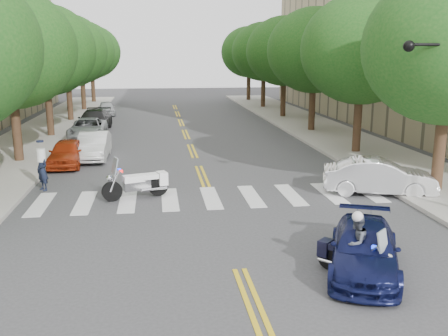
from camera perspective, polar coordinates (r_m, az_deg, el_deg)
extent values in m
plane|color=#38383A|center=(12.84, 1.77, -11.52)|extent=(140.00, 140.00, 0.00)
cube|color=#9E9991|center=(34.76, -20.26, 3.42)|extent=(5.00, 60.00, 0.15)
cube|color=#9E9991|center=(35.82, 10.99, 4.24)|extent=(5.00, 60.00, 0.15)
cylinder|color=#382316|center=(26.68, -22.62, 4.04)|extent=(0.44, 0.44, 3.32)
ellipsoid|color=#164C15|center=(26.43, -23.36, 12.42)|extent=(6.40, 6.40, 5.76)
cylinder|color=#382316|center=(34.41, -19.32, 6.07)|extent=(0.44, 0.44, 3.32)
ellipsoid|color=#164C15|center=(34.22, -19.81, 12.57)|extent=(6.40, 6.40, 5.76)
cylinder|color=#382316|center=(42.24, -17.23, 7.35)|extent=(0.44, 0.44, 3.32)
ellipsoid|color=#164C15|center=(42.09, -17.59, 12.64)|extent=(6.40, 6.40, 5.76)
cylinder|color=#382316|center=(50.13, -15.79, 8.22)|extent=(0.44, 0.44, 3.32)
ellipsoid|color=#164C15|center=(50.00, -16.06, 12.68)|extent=(6.40, 6.40, 5.76)
cylinder|color=#382316|center=(58.05, -14.73, 8.85)|extent=(0.44, 0.44, 3.32)
ellipsoid|color=#164C15|center=(57.93, -14.96, 12.70)|extent=(6.40, 6.40, 5.76)
cylinder|color=#382316|center=(20.90, 23.39, 1.77)|extent=(0.44, 0.44, 3.32)
cylinder|color=#382316|center=(27.95, 14.99, 4.95)|extent=(0.44, 0.44, 3.32)
ellipsoid|color=#164C15|center=(27.71, 15.47, 12.96)|extent=(6.40, 6.40, 5.76)
cylinder|color=#382316|center=(35.41, 10.02, 6.77)|extent=(0.44, 0.44, 3.32)
ellipsoid|color=#164C15|center=(35.22, 10.27, 13.09)|extent=(6.40, 6.40, 5.76)
cylinder|color=#382316|center=(43.06, 6.77, 7.93)|extent=(0.44, 0.44, 3.32)
ellipsoid|color=#164C15|center=(42.91, 6.91, 13.12)|extent=(6.40, 6.40, 5.76)
cylinder|color=#382316|center=(50.82, 4.50, 8.72)|extent=(0.44, 0.44, 3.32)
ellipsoid|color=#164C15|center=(50.69, 4.58, 13.12)|extent=(6.40, 6.40, 5.76)
cylinder|color=#382316|center=(58.64, 2.82, 9.29)|extent=(0.44, 0.44, 3.32)
ellipsoid|color=#164C15|center=(58.53, 2.87, 13.10)|extent=(6.40, 6.40, 5.76)
cylinder|color=black|center=(17.51, 23.65, 12.80)|extent=(2.40, 0.10, 0.10)
sphere|color=black|center=(16.97, 20.37, 12.93)|extent=(0.36, 0.36, 0.36)
cylinder|color=black|center=(12.51, 17.94, -11.34)|extent=(0.51, 0.53, 0.61)
cylinder|color=black|center=(13.03, 11.99, -9.97)|extent=(0.53, 0.56, 0.61)
cube|color=silver|center=(12.73, 14.74, -10.20)|extent=(0.76, 0.79, 0.29)
cube|color=black|center=(12.61, 15.17, -9.35)|extent=(0.66, 0.68, 0.20)
cube|color=black|center=(12.79, 13.14, -8.82)|extent=(0.60, 0.61, 0.14)
cube|color=black|center=(13.00, 11.51, -8.89)|extent=(0.47, 0.47, 0.40)
cube|color=#8C99A5|center=(12.26, 17.68, -7.93)|extent=(0.42, 0.41, 0.49)
cube|color=red|center=(12.46, 17.16, -8.34)|extent=(0.13, 0.13, 0.07)
cube|color=#0C26E5|center=(12.27, 16.77, -8.65)|extent=(0.13, 0.13, 0.07)
imported|color=#474C56|center=(12.56, 14.86, -8.25)|extent=(0.87, 0.86, 1.41)
sphere|color=silver|center=(12.34, 15.03, -5.40)|extent=(0.27, 0.27, 0.27)
cylinder|color=black|center=(18.82, -12.67, -2.63)|extent=(0.76, 0.38, 0.75)
cylinder|color=black|center=(19.27, -7.54, -2.05)|extent=(0.78, 0.42, 0.75)
cube|color=silver|center=(19.01, -9.93, -1.96)|extent=(1.06, 0.65, 0.35)
cube|color=white|center=(18.91, -10.28, -1.19)|extent=(0.86, 0.62, 0.24)
cube|color=white|center=(19.07, -8.52, -0.93)|extent=(0.72, 0.61, 0.18)
cube|color=white|center=(19.25, -7.09, -1.17)|extent=(0.47, 0.57, 0.50)
cube|color=#8C99A5|center=(18.62, -12.38, 0.25)|extent=(0.33, 0.58, 0.61)
cube|color=red|center=(18.58, -11.69, -0.37)|extent=(0.14, 0.14, 0.09)
cube|color=#0C26E5|center=(18.83, -11.89, -0.21)|extent=(0.14, 0.14, 0.09)
imported|color=black|center=(21.02, -20.05, -0.26)|extent=(0.68, 0.70, 1.62)
imported|color=white|center=(20.16, 17.29, -0.93)|extent=(4.47, 2.65, 1.39)
imported|color=#0E133D|center=(13.01, 15.74, -8.89)|extent=(3.06, 4.37, 1.17)
imported|color=#A83011|center=(25.34, -17.51, 1.67)|extent=(1.54, 3.77, 1.28)
imported|color=silver|center=(26.63, -14.66, 2.47)|extent=(1.49, 4.19, 1.38)
imported|color=gray|center=(33.07, -15.30, 4.34)|extent=(2.26, 4.80, 1.33)
imported|color=black|center=(36.58, -14.61, 5.27)|extent=(2.30, 5.15, 1.47)
imported|color=#ADAEB3|center=(45.97, -13.26, 6.68)|extent=(1.83, 3.76, 1.24)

